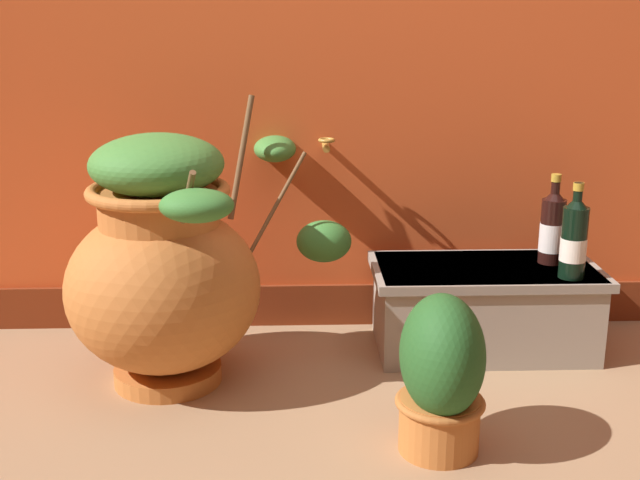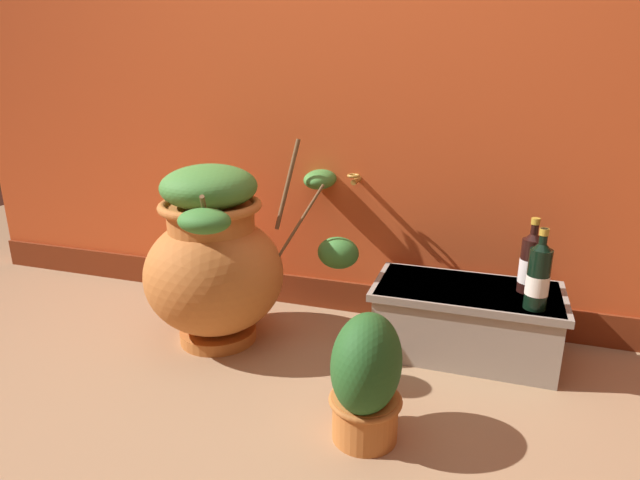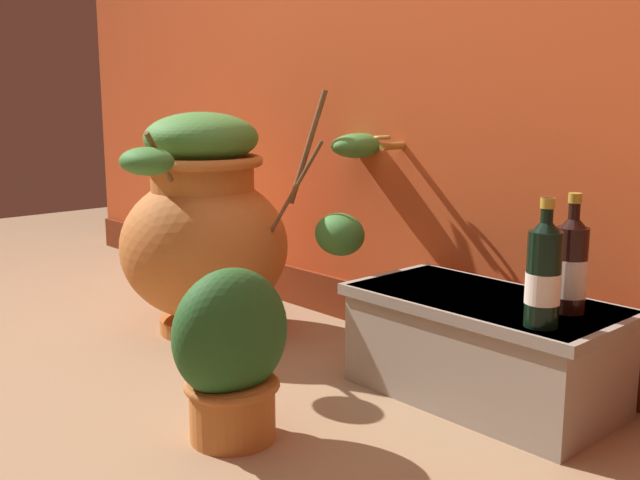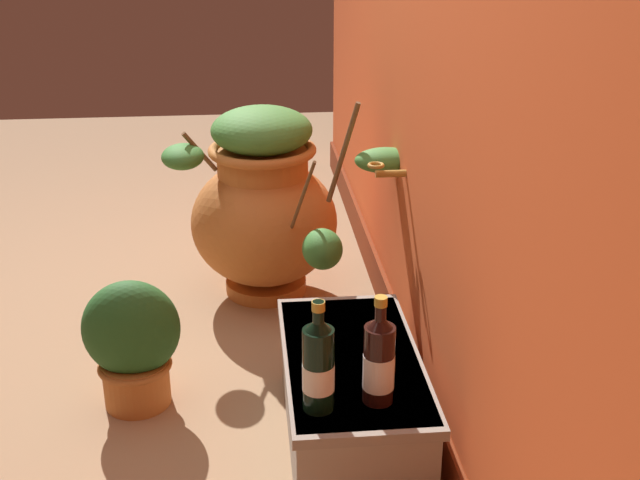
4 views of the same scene
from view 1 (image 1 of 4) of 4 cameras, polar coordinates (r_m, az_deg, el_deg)
The scene contains 5 objects.
terracotta_urn at distance 2.47m, azimuth -10.54°, elevation -1.77°, with size 0.86×0.89×0.83m.
stone_ledge at distance 2.78m, azimuth 11.25°, elevation -4.36°, with size 0.74×0.39×0.29m.
wine_bottle_left at distance 2.80m, azimuth 15.76°, elevation 0.88°, with size 0.08×0.08×0.30m.
wine_bottle_middle at distance 2.66m, azimuth 17.15°, elevation 0.17°, with size 0.08×0.08×0.30m.
potted_shrub at distance 2.13m, azimuth 8.38°, elevation -9.08°, with size 0.23×0.30×0.42m.
Camera 1 is at (-0.19, -1.68, 1.11)m, focal length 46.31 mm.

